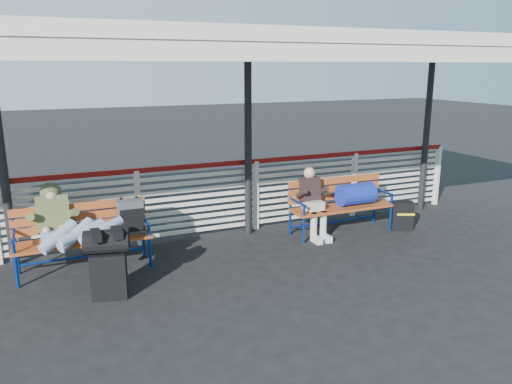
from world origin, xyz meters
name	(u,v)px	position (x,y,z in m)	size (l,w,h in m)	color
ground	(169,293)	(0.00, 0.00, 0.00)	(60.00, 60.00, 0.00)	black
fence	(138,205)	(0.00, 1.90, 0.66)	(12.08, 0.08, 1.24)	silver
canopy	(142,43)	(0.00, 0.87, 3.04)	(12.60, 3.60, 3.16)	silver
luggage_stack	(108,261)	(-0.69, 0.18, 0.47)	(0.57, 0.40, 0.87)	black
bench_left	(99,226)	(-0.67, 1.21, 0.60)	(1.80, 0.56, 0.95)	#AD4D21
bench_right	(349,197)	(3.40, 1.16, 0.61)	(1.80, 0.56, 0.92)	#AD4D21
traveler_man	(72,229)	(-1.03, 0.86, 0.72)	(0.93, 1.64, 0.77)	#92A8C4
companion_person	(313,202)	(2.71, 1.16, 0.60)	(0.32, 0.66, 1.15)	#BCB4AA
suitcase_side	(402,216)	(4.31, 0.87, 0.25)	(0.41, 0.34, 0.50)	black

